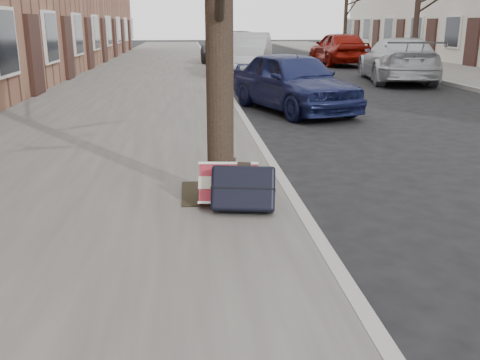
{
  "coord_description": "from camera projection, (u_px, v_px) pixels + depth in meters",
  "views": [
    {
      "loc": [
        -2.34,
        -4.29,
        1.89
      ],
      "look_at": [
        -1.84,
        0.8,
        0.38
      ],
      "focal_mm": 40.0,
      "sensor_mm": 36.0,
      "label": 1
    }
  ],
  "objects": [
    {
      "name": "suitcase_red",
      "position": [
        229.0,
        184.0,
        5.32
      ],
      "size": [
        0.61,
        0.38,
        0.44
      ],
      "primitive_type": "cube",
      "rotation": [
        -0.42,
        0.0,
        -0.12
      ],
      "color": "maroon",
      "rests_on": "near_sidewalk"
    },
    {
      "name": "car_near_mid",
      "position": [
        246.0,
        55.0,
        19.52
      ],
      "size": [
        2.63,
        4.98,
        1.56
      ],
      "primitive_type": "imported",
      "rotation": [
        0.0,
        0.0,
        -0.22
      ],
      "color": "#96999D",
      "rests_on": "ground"
    },
    {
      "name": "tree_far_c",
      "position": [
        346.0,
        8.0,
        31.71
      ],
      "size": [
        0.21,
        0.21,
        5.23
      ],
      "primitive_type": "cylinder",
      "color": "black",
      "rests_on": "far_sidewalk"
    },
    {
      "name": "dirt_patch",
      "position": [
        221.0,
        192.0,
        5.77
      ],
      "size": [
        0.85,
        0.85,
        0.02
      ],
      "primitive_type": "cube",
      "color": "black",
      "rests_on": "near_sidewalk"
    },
    {
      "name": "far_sidewalk",
      "position": [
        460.0,
        74.0,
        19.88
      ],
      "size": [
        4.0,
        70.0,
        0.12
      ],
      "primitive_type": "cube",
      "color": "slate",
      "rests_on": "ground"
    },
    {
      "name": "car_near_back",
      "position": [
        236.0,
        47.0,
        25.54
      ],
      "size": [
        3.95,
        5.99,
        1.53
      ],
      "primitive_type": "imported",
      "rotation": [
        0.0,
        0.0,
        -0.28
      ],
      "color": "#333438",
      "rests_on": "ground"
    },
    {
      "name": "car_far_front",
      "position": [
        397.0,
        60.0,
        17.65
      ],
      "size": [
        2.83,
        5.22,
        1.44
      ],
      "primitive_type": "imported",
      "rotation": [
        0.0,
        0.0,
        2.97
      ],
      "color": "#ABAEB3",
      "rests_on": "ground"
    },
    {
      "name": "ground",
      "position": [
        450.0,
        239.0,
        4.85
      ],
      "size": [
        120.0,
        120.0,
        0.0
      ],
      "primitive_type": "plane",
      "color": "black",
      "rests_on": "ground"
    },
    {
      "name": "tree_far_b",
      "position": [
        417.0,
        9.0,
        21.99
      ],
      "size": [
        0.23,
        0.23,
        4.64
      ],
      "primitive_type": "cylinder",
      "color": "black",
      "rests_on": "far_sidewalk"
    },
    {
      "name": "car_far_back",
      "position": [
        338.0,
        48.0,
        24.62
      ],
      "size": [
        2.02,
        4.59,
        1.54
      ],
      "primitive_type": "imported",
      "rotation": [
        0.0,
        0.0,
        3.19
      ],
      "color": "maroon",
      "rests_on": "ground"
    },
    {
      "name": "car_near_front",
      "position": [
        293.0,
        81.0,
        11.74
      ],
      "size": [
        2.69,
        4.14,
        1.31
      ],
      "primitive_type": "imported",
      "rotation": [
        0.0,
        0.0,
        0.32
      ],
      "color": "#161B45",
      "rests_on": "ground"
    },
    {
      "name": "near_sidewalk",
      "position": [
        148.0,
        77.0,
        18.8
      ],
      "size": [
        5.0,
        70.0,
        0.12
      ],
      "primitive_type": "cube",
      "color": "slate",
      "rests_on": "ground"
    },
    {
      "name": "suitcase_navy",
      "position": [
        243.0,
        188.0,
        5.13
      ],
      "size": [
        0.66,
        0.46,
        0.48
      ],
      "primitive_type": "cube",
      "rotation": [
        -0.42,
        0.0,
        -0.17
      ],
      "color": "black",
      "rests_on": "near_sidewalk"
    }
  ]
}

